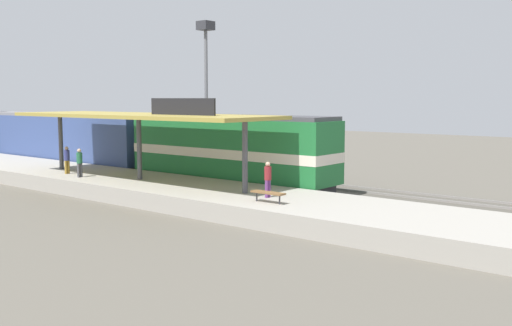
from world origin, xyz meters
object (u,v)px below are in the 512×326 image
object	(u,v)px
passenger_carriage_front	(62,139)
person_walking	(67,159)
locomotive	(229,151)
person_waiting	(80,161)
light_mast	(206,63)
person_boarding	(268,178)
platform_bench	(268,193)
freight_car	(228,149)

from	to	relation	value
passenger_carriage_front	person_walking	bearing A→B (deg)	-121.20
locomotive	person_waiting	xyz separation A→B (m)	(-6.28, 6.38, -0.56)
locomotive	person_walking	bearing A→B (deg)	124.76
locomotive	person_waiting	world-z (taller)	locomotive
light_mast	person_boarding	distance (m)	21.55
person_waiting	light_mast	bearing A→B (deg)	12.05
platform_bench	locomotive	xyz separation A→B (m)	(6.00, 7.63, 1.07)
person_boarding	passenger_carriage_front	bearing A→B (deg)	78.82
passenger_carriage_front	person_walking	distance (m)	11.25
freight_car	person_waiting	distance (m)	11.10
locomotive	passenger_carriage_front	distance (m)	18.00
freight_car	person_waiting	world-z (taller)	freight_car
passenger_carriage_front	freight_car	distance (m)	14.57
platform_bench	light_mast	bearing A→B (deg)	50.96
platform_bench	passenger_carriage_front	world-z (taller)	passenger_carriage_front
locomotive	person_walking	xyz separation A→B (m)	(-5.82, 8.39, -0.56)
light_mast	person_walking	distance (m)	15.14
passenger_carriage_front	person_waiting	distance (m)	13.21
passenger_carriage_front	person_waiting	size ratio (longest dim) A/B	11.70
platform_bench	freight_car	xyz separation A→B (m)	(10.60, 11.81, 0.63)
platform_bench	person_boarding	distance (m)	1.50
person_waiting	person_walking	size ratio (longest dim) A/B	1.00
person_walking	freight_car	bearing A→B (deg)	-22.01
light_mast	person_boarding	bearing A→B (deg)	-128.17
locomotive	person_boarding	xyz separation A→B (m)	(-4.89, -6.76, -0.56)
person_walking	person_boarding	xyz separation A→B (m)	(0.93, -15.14, 0.00)
platform_bench	freight_car	distance (m)	15.88
person_waiting	person_boarding	world-z (taller)	same
person_walking	person_boarding	bearing A→B (deg)	-86.49
light_mast	person_waiting	distance (m)	15.81
person_waiting	person_walking	world-z (taller)	same
passenger_carriage_front	person_walking	xyz separation A→B (m)	(-5.82, -9.61, -0.46)
person_waiting	person_boarding	size ratio (longest dim) A/B	1.00
locomotive	passenger_carriage_front	xyz separation A→B (m)	(0.00, 18.00, -0.10)
freight_car	person_boarding	bearing A→B (deg)	-130.97
locomotive	freight_car	world-z (taller)	locomotive
platform_bench	locomotive	distance (m)	9.77
freight_car	person_walking	world-z (taller)	freight_car
light_mast	person_walking	bearing A→B (deg)	-175.80
locomotive	light_mast	world-z (taller)	light_mast
passenger_carriage_front	light_mast	size ratio (longest dim) A/B	1.71
locomotive	person_boarding	size ratio (longest dim) A/B	8.44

